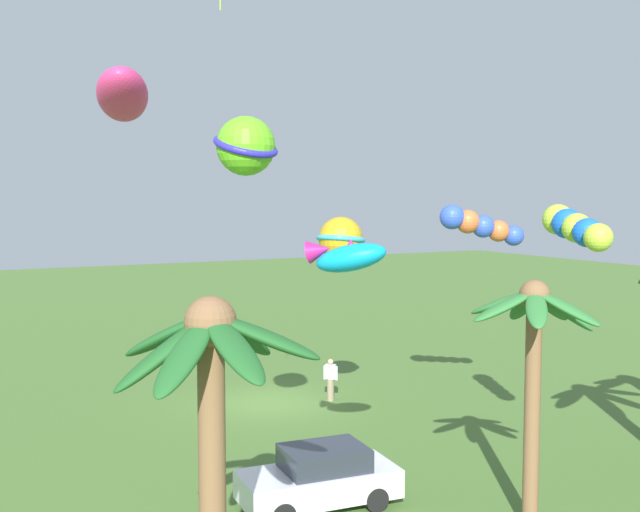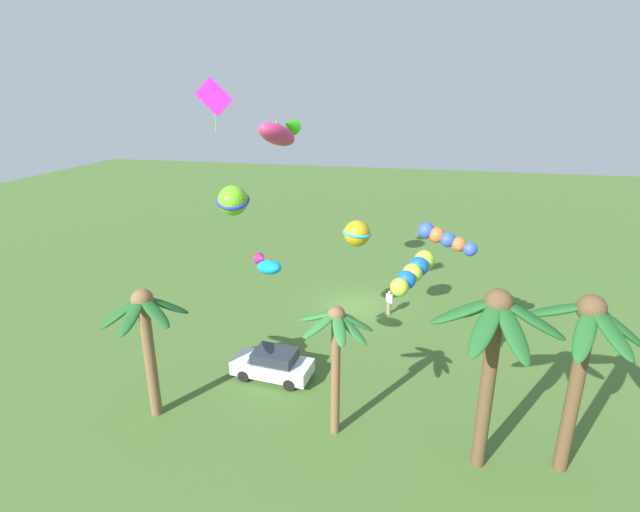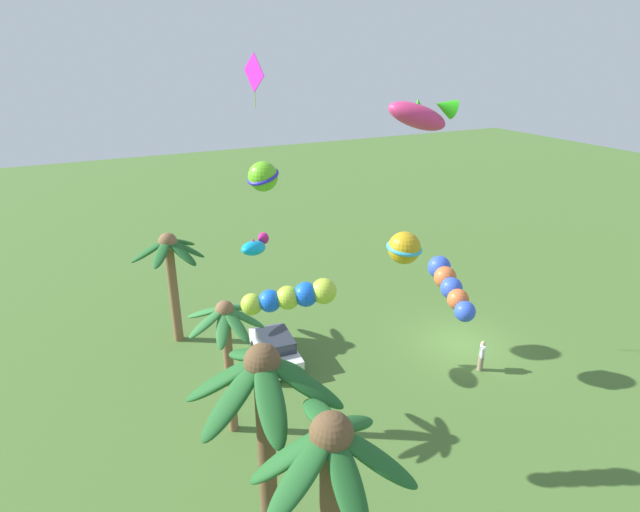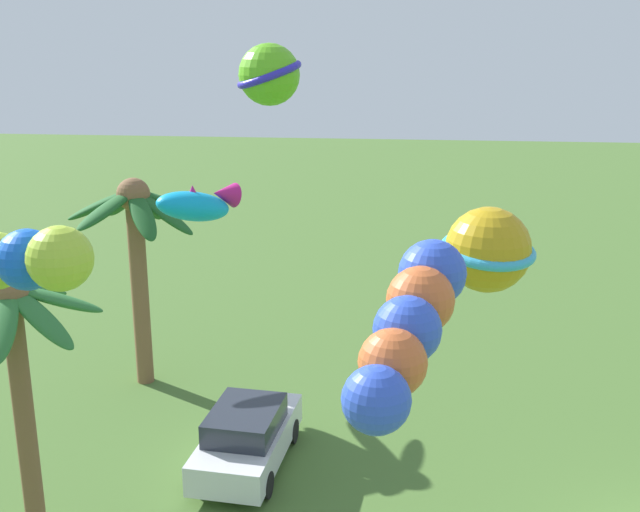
{
  "view_description": "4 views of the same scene",
  "coord_description": "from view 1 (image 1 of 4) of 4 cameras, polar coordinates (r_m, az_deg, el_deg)",
  "views": [
    {
      "loc": [
        11.33,
        25.48,
        7.68
      ],
      "look_at": [
        1.35,
        6.74,
        6.02
      ],
      "focal_mm": 42.7,
      "sensor_mm": 36.0,
      "label": 1
    },
    {
      "loc": [
        -4.13,
        29.13,
        13.65
      ],
      "look_at": [
        0.64,
        7.93,
        6.12
      ],
      "focal_mm": 27.06,
      "sensor_mm": 36.0,
      "label": 2
    },
    {
      "loc": [
        -17.45,
        16.8,
        14.25
      ],
      "look_at": [
        2.07,
        7.21,
        5.47
      ],
      "focal_mm": 28.67,
      "sensor_mm": 36.0,
      "label": 3
    },
    {
      "loc": [
        -13.23,
        5.91,
        9.82
      ],
      "look_at": [
        1.04,
        7.44,
        5.66
      ],
      "focal_mm": 43.85,
      "sensor_mm": 36.0,
      "label": 4
    }
  ],
  "objects": [
    {
      "name": "kite_ball_4",
      "position": [
        24.2,
        1.57,
        1.28
      ],
      "size": [
        2.15,
        2.14,
        1.43
      ],
      "color": "gold"
    },
    {
      "name": "kite_tube_0",
      "position": [
        20.92,
        18.52,
        2.09
      ],
      "size": [
        1.62,
        2.94,
        1.15
      ],
      "color": "#ACD034"
    },
    {
      "name": "kite_fish_3",
      "position": [
        26.66,
        -14.58,
        11.72
      ],
      "size": [
        2.56,
        4.16,
        2.24
      ],
      "color": "#DE316F"
    },
    {
      "name": "ground_plane",
      "position": [
        28.93,
        -4.0,
        -10.94
      ],
      "size": [
        120.0,
        120.0,
        0.0
      ],
      "primitive_type": "plane",
      "color": "#476B2D"
    },
    {
      "name": "kite_tube_1",
      "position": [
        25.71,
        11.84,
        2.28
      ],
      "size": [
        2.89,
        1.33,
        1.39
      ],
      "color": "blue"
    },
    {
      "name": "parked_car_0",
      "position": [
        19.58,
        -0.0,
        -16.27
      ],
      "size": [
        4.05,
        2.07,
        1.51
      ],
      "color": "silver",
      "rests_on": "ground"
    },
    {
      "name": "kite_fish_2",
      "position": [
        17.72,
        1.98,
        -0.02
      ],
      "size": [
        1.91,
        1.89,
        0.97
      ],
      "color": "#0D9FE1"
    },
    {
      "name": "palm_tree_2",
      "position": [
        13.47,
        -8.24,
        -9.37
      ],
      "size": [
        3.56,
        3.71,
        5.98
      ],
      "color": "brown",
      "rests_on": "ground"
    },
    {
      "name": "kite_ball_5",
      "position": [
        17.93,
        -5.59,
        8.21
      ],
      "size": [
        1.82,
        1.79,
        1.39
      ],
      "color": "#5EBD1E"
    },
    {
      "name": "spectator_0",
      "position": [
        29.01,
        0.8,
        -9.23
      ],
      "size": [
        0.43,
        0.43,
        1.59
      ],
      "color": "gray",
      "rests_on": "ground"
    },
    {
      "name": "palm_tree_1",
      "position": [
        18.17,
        15.75,
        -6.16
      ],
      "size": [
        3.1,
        3.07,
        5.8
      ],
      "color": "brown",
      "rests_on": "ground"
    }
  ]
}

